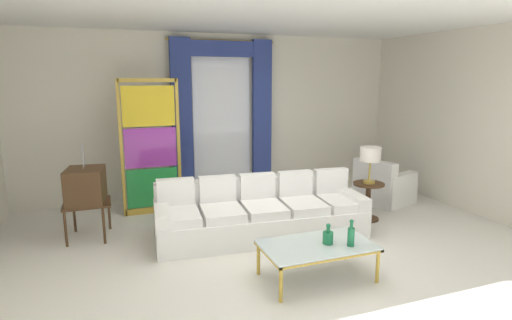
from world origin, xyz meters
TOP-DOWN VIEW (x-y plane):
  - ground_plane at (0.00, 0.00)m, footprint 16.00×16.00m
  - wall_rear at (0.00, 3.06)m, footprint 8.00×0.12m
  - wall_right at (3.66, 0.60)m, footprint 0.12×7.00m
  - ceiling_slab at (0.00, 0.80)m, footprint 8.00×7.60m
  - curtained_window at (0.07, 2.89)m, footprint 2.00×0.17m
  - couch_white_long at (-0.02, 0.68)m, footprint 2.98×1.17m
  - coffee_table at (0.10, -0.75)m, footprint 1.23×0.72m
  - bottle_blue_decanter at (0.22, -0.78)m, footprint 0.12×0.12m
  - bottle_crystal_tall at (0.42, -0.92)m, footprint 0.08×0.08m
  - vintage_tv at (-2.32, 1.42)m, footprint 0.62×0.66m
  - armchair_white at (2.57, 1.35)m, footprint 1.02×1.00m
  - stained_glass_divider at (-1.34, 2.20)m, footprint 0.95×0.05m
  - peacock_figurine at (-0.88, 1.73)m, footprint 0.44×0.60m
  - round_side_table at (1.79, 0.70)m, footprint 0.48×0.48m
  - table_lamp_brass at (1.79, 0.70)m, footprint 0.32×0.32m

SIDE VIEW (x-z plane):
  - ground_plane at x=0.00m, z-range 0.00..0.00m
  - peacock_figurine at x=-0.88m, z-range -0.03..0.47m
  - armchair_white at x=2.57m, z-range -0.11..0.69m
  - couch_white_long at x=-0.02m, z-range -0.12..0.74m
  - round_side_table at x=1.79m, z-range 0.06..0.65m
  - coffee_table at x=0.10m, z-range 0.17..0.58m
  - bottle_blue_decanter at x=0.22m, z-range 0.37..0.61m
  - bottle_crystal_tall at x=0.42m, z-range 0.38..0.68m
  - vintage_tv at x=-2.32m, z-range 0.06..1.40m
  - table_lamp_brass at x=1.79m, z-range 0.74..1.31m
  - stained_glass_divider at x=-1.34m, z-range -0.04..2.16m
  - wall_rear at x=0.00m, z-range 0.00..3.00m
  - wall_right at x=3.66m, z-range 0.00..3.00m
  - curtained_window at x=0.07m, z-range 0.39..3.09m
  - ceiling_slab at x=0.00m, z-range 3.00..3.04m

